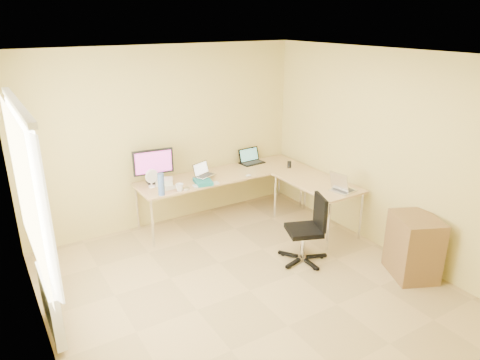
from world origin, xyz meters
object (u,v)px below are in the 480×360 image
desk_return (316,205)px  water_bottle (161,184)px  keyboard (206,184)px  desk_fan (151,179)px  mug (180,188)px  monitor (153,166)px  laptop_black (252,156)px  laptop_return (344,183)px  cabinet (413,248)px  laptop_center (205,170)px  office_chair (304,225)px  desk_main (224,196)px

desk_return → water_bottle: bearing=161.4°
keyboard → desk_fan: desk_fan is taller
desk_return → mug: bearing=159.0°
monitor → mug: monitor is taller
keyboard → water_bottle: water_bottle is taller
desk_return → laptop_black: size_ratio=3.47×
laptop_return → monitor: bearing=41.4°
mug → laptop_return: 2.22m
laptop_black → laptop_return: laptop_black is taller
desk_fan → desk_return: bearing=-41.5°
water_bottle → cabinet: water_bottle is taller
desk_fan → laptop_return: desk_fan is taller
mug → laptop_center: bearing=24.6°
water_bottle → laptop_center: bearing=16.8°
laptop_return → office_chair: 0.90m
desk_main → keyboard: (-0.45, -0.28, 0.37)m
desk_main → keyboard: size_ratio=7.12×
desk_main → laptop_return: laptop_return is taller
laptop_center → laptop_return: 1.97m
water_bottle → laptop_return: size_ratio=0.86×
desk_main → laptop_center: (-0.36, -0.07, 0.51)m
keyboard → desk_fan: bearing=162.2°
desk_main → laptop_center: bearing=-169.1°
keyboard → desk_fan: size_ratio=1.53×
desk_fan → office_chair: 2.18m
laptop_center → water_bottle: water_bottle is taller
monitor → desk_fan: bearing=-116.3°
desk_main → cabinet: size_ratio=3.29×
office_chair → laptop_black: bearing=98.3°
office_chair → cabinet: office_chair is taller
laptop_center → laptop_black: 1.03m
laptop_return → desk_return: bearing=-1.9°
monitor → laptop_return: (2.06, -1.65, -0.13)m
desk_main → laptop_return: 1.85m
monitor → office_chair: size_ratio=0.65×
office_chair → monitor: bearing=145.2°
mug → laptop_return: size_ratio=0.31×
monitor → laptop_center: bearing=-14.9°
laptop_black → office_chair: size_ratio=0.42×
laptop_black → cabinet: (0.49, -2.78, -0.49)m
desk_fan → office_chair: (1.35, -1.67, -0.35)m
laptop_center → cabinet: 2.96m
monitor → laptop_center: (0.67, -0.27, -0.10)m
water_bottle → keyboard: bearing=1.4°
laptop_return → cabinet: bearing=174.6°
desk_fan → laptop_return: 2.63m
cabinet → keyboard: bearing=149.3°
desk_main → desk_fan: 1.23m
monitor → cabinet: size_ratio=0.71×
cabinet → desk_fan: bearing=155.6°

